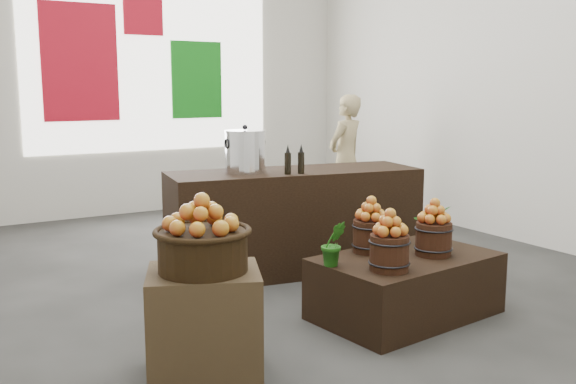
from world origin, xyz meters
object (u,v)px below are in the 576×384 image
shopper (346,158)px  counter (294,221)px  wicker_basket (203,251)px  display_table (406,286)px  crate (205,324)px  stock_pot_left (245,153)px

shopper → counter: bearing=22.6°
wicker_basket → display_table: (1.61, 0.16, -0.51)m
display_table → shopper: shopper is taller
crate → stock_pot_left: 2.10m
stock_pot_left → display_table: bearing=-70.5°
crate → wicker_basket: (0.00, 0.00, 0.42)m
stock_pot_left → wicker_basket: bearing=-124.0°
display_table → shopper: bearing=55.1°
display_table → shopper: 3.40m
counter → stock_pot_left: size_ratio=6.47×
counter → shopper: shopper is taller
wicker_basket → shopper: 4.48m
wicker_basket → display_table: bearing=5.7°
counter → display_table: bearing=-77.4°
display_table → stock_pot_left: 1.77m
shopper → crate: bearing=23.7°
wicker_basket → counter: 2.20m
stock_pot_left → shopper: (2.12, 1.49, -0.30)m
stock_pot_left → counter: bearing=-9.5°
crate → shopper: 4.50m
wicker_basket → crate: bearing=0.0°
wicker_basket → stock_pot_left: stock_pot_left is taller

